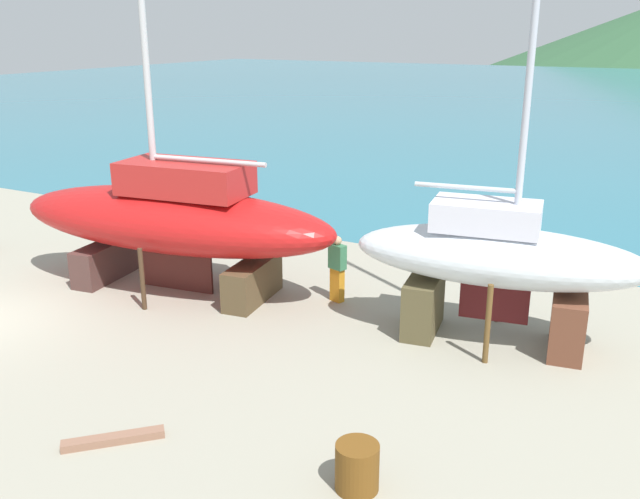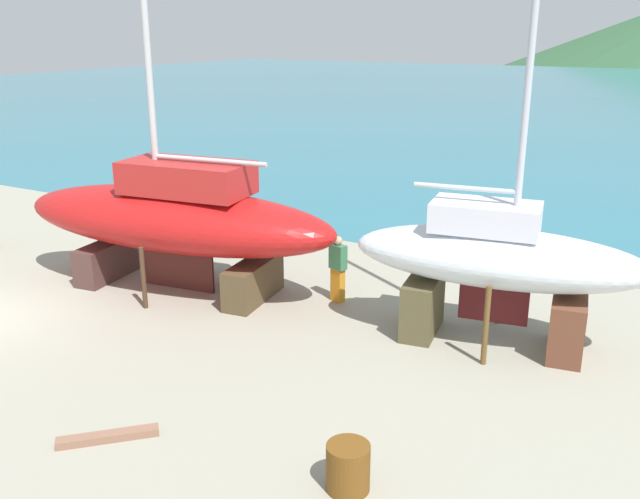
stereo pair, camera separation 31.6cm
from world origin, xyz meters
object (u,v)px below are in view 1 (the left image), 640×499
(barrel_by_slipway, at_px, (357,467))
(sailboat_far_slipway, at_px, (496,260))
(worker, at_px, (337,268))
(sailboat_large_starboard, at_px, (174,218))

(barrel_by_slipway, bearing_deg, sailboat_far_slipway, 86.03)
(worker, distance_m, barrel_by_slipway, 7.58)
(sailboat_large_starboard, bearing_deg, worker, -170.41)
(sailboat_large_starboard, distance_m, barrel_by_slipway, 9.61)
(sailboat_far_slipway, relative_size, barrel_by_slipway, 14.15)
(sailboat_far_slipway, xyz_separation_m, barrel_by_slipway, (-0.43, -6.14, -1.53))
(sailboat_far_slipway, relative_size, worker, 6.19)
(sailboat_far_slipway, height_order, sailboat_large_starboard, sailboat_large_starboard)
(sailboat_far_slipway, xyz_separation_m, sailboat_large_starboard, (-8.24, -0.78, 0.08))
(sailboat_far_slipway, height_order, worker, sailboat_far_slipway)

